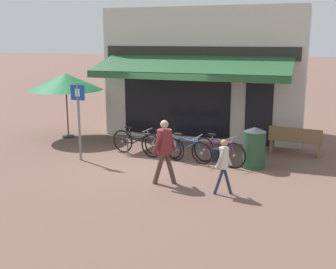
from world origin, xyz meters
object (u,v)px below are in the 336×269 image
pedestrian_child (222,159)px  bicycle_blue (186,149)px  bicycle_purple (219,152)px  pedestrian_adult (164,146)px  litter_bin (254,147)px  parking_sign (79,113)px  park_bench (295,140)px  cafe_parasol (66,82)px  bicycle_black (137,143)px  bicycle_silver (164,146)px

pedestrian_child → bicycle_blue: bearing=121.8°
bicycle_purple → pedestrian_adult: size_ratio=1.02×
pedestrian_child → litter_bin: pedestrian_child is taller
bicycle_blue → parking_sign: 3.31m
pedestrian_child → bicycle_purple: bearing=101.8°
pedestrian_adult → park_bench: (2.96, 3.84, -0.51)m
parking_sign → cafe_parasol: (-1.97, 2.49, 0.61)m
bicycle_black → bicycle_purple: bearing=7.9°
cafe_parasol → bicycle_purple: bearing=-15.6°
bicycle_silver → pedestrian_child: 3.46m
bicycle_blue → cafe_parasol: size_ratio=0.64×
bicycle_black → parking_sign: (-1.36, -1.05, 1.02)m
pedestrian_child → bicycle_black: bearing=140.2°
pedestrian_adult → litter_bin: size_ratio=1.40×
bicycle_silver → parking_sign: (-2.22, -1.12, 1.06)m
bicycle_blue → parking_sign: (-3.02, -0.85, 1.04)m
bicycle_purple → pedestrian_adult: 2.28m
bicycle_blue → litter_bin: 1.96m
pedestrian_adult → pedestrian_child: size_ratio=1.23×
pedestrian_adult → pedestrian_child: pedestrian_adult is taller
bicycle_black → bicycle_blue: bicycle_black is taller
bicycle_blue → bicycle_black: bearing=-169.0°
bicycle_black → bicycle_purple: same height
pedestrian_adult → litter_bin: (1.92, 2.07, -0.39)m
bicycle_silver → cafe_parasol: bearing=-171.7°
pedestrian_adult → bicycle_black: bearing=131.6°
bicycle_silver → parking_sign: bearing=-126.9°
litter_bin → park_bench: bearing=59.6°
bicycle_black → bicycle_silver: bearing=17.0°
pedestrian_adult → bicycle_blue: bearing=95.0°
bicycle_silver → cafe_parasol: cafe_parasol is taller
pedestrian_child → litter_bin: size_ratio=1.14×
bicycle_black → park_bench: 4.92m
bicycle_blue → pedestrian_child: 2.77m
bicycle_black → pedestrian_adult: (1.68, -2.21, 0.58)m
litter_bin → cafe_parasol: size_ratio=0.44×
bicycle_silver → litter_bin: bearing=22.1°
bicycle_silver → park_bench: 4.09m
bicycle_purple → bicycle_silver: bearing=-167.9°
bicycle_black → bicycle_silver: (0.86, 0.07, -0.04)m
bicycle_purple → cafe_parasol: bearing=-174.5°
pedestrian_child → parking_sign: size_ratio=0.57×
bicycle_purple → park_bench: bearing=63.5°
cafe_parasol → park_bench: 8.12m
bicycle_purple → parking_sign: 4.20m
parking_sign → bicycle_blue: bearing=15.7°
bicycle_blue → cafe_parasol: bearing=179.6°
bicycle_black → park_bench: bicycle_black is taller
litter_bin → bicycle_purple: bearing=-175.8°
bicycle_silver → parking_sign: parking_sign is taller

